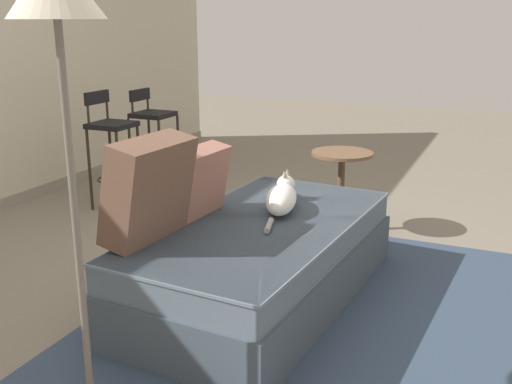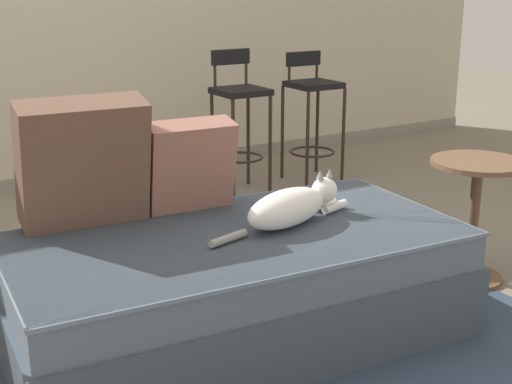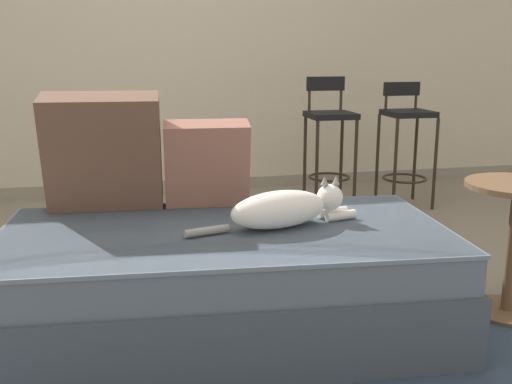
# 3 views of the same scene
# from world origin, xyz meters

# --- Properties ---
(ground_plane) EXTENTS (16.00, 16.00, 0.00)m
(ground_plane) POSITION_xyz_m (0.00, 0.00, 0.00)
(ground_plane) COLOR slate
(ground_plane) RESTS_ON ground
(wall_back_panel) EXTENTS (8.00, 0.10, 2.60)m
(wall_back_panel) POSITION_xyz_m (0.00, 2.25, 1.30)
(wall_back_panel) COLOR beige
(wall_back_panel) RESTS_ON ground
(wall_baseboard_trim) EXTENTS (8.00, 0.02, 0.09)m
(wall_baseboard_trim) POSITION_xyz_m (0.00, 2.20, 0.04)
(wall_baseboard_trim) COLOR gray
(wall_baseboard_trim) RESTS_ON ground
(area_rug) EXTENTS (2.50, 2.03, 0.01)m
(area_rug) POSITION_xyz_m (0.00, -0.70, 0.00)
(area_rug) COLOR #334256
(area_rug) RESTS_ON ground
(couch) EXTENTS (1.86, 1.06, 0.45)m
(couch) POSITION_xyz_m (0.00, -0.40, 0.23)
(couch) COLOR #44505B
(couch) RESTS_ON ground
(throw_pillow_corner) EXTENTS (0.52, 0.31, 0.52)m
(throw_pillow_corner) POSITION_xyz_m (-0.47, -0.00, 0.71)
(throw_pillow_corner) COLOR brown
(throw_pillow_corner) RESTS_ON couch
(throw_pillow_middle) EXTENTS (0.39, 0.23, 0.39)m
(throw_pillow_middle) POSITION_xyz_m (-0.02, -0.03, 0.64)
(throw_pillow_middle) COLOR #936051
(throw_pillow_middle) RESTS_ON couch
(cat) EXTENTS (0.74, 0.27, 0.19)m
(cat) POSITION_xyz_m (0.25, -0.42, 0.52)
(cat) COLOR white
(cat) RESTS_ON couch
(bar_stool_near_window) EXTENTS (0.32, 0.32, 0.95)m
(bar_stool_near_window) POSITION_xyz_m (1.05, 1.37, 0.56)
(bar_stool_near_window) COLOR #2D2319
(bar_stool_near_window) RESTS_ON ground
(bar_stool_by_doorway) EXTENTS (0.33, 0.33, 0.91)m
(bar_stool_by_doorway) POSITION_xyz_m (1.65, 1.37, 0.53)
(bar_stool_by_doorway) COLOR #2D2319
(bar_stool_by_doorway) RESTS_ON ground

